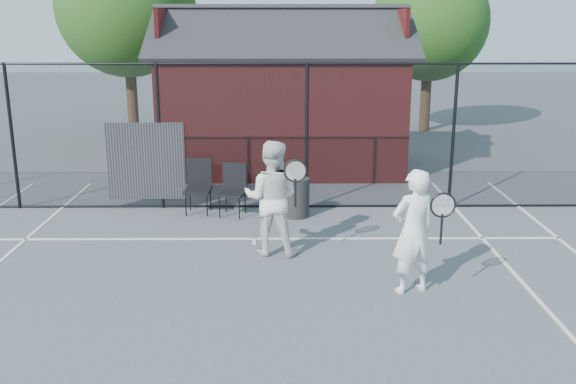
{
  "coord_description": "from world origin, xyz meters",
  "views": [
    {
      "loc": [
        0.51,
        -7.92,
        3.84
      ],
      "look_at": [
        0.59,
        2.17,
        1.1
      ],
      "focal_mm": 40.0,
      "sensor_mm": 36.0,
      "label": 1
    }
  ],
  "objects_px": {
    "chair_left": "(198,188)",
    "clubhouse": "(282,106)",
    "player_front": "(413,231)",
    "player_back": "(272,198)",
    "chair_right": "(232,191)",
    "waste_bin": "(296,197)"
  },
  "relations": [
    {
      "from": "chair_left",
      "to": "clubhouse",
      "type": "bearing_deg",
      "value": 72.32
    },
    {
      "from": "player_front",
      "to": "chair_left",
      "type": "distance_m",
      "value": 5.3
    },
    {
      "from": "player_back",
      "to": "chair_left",
      "type": "bearing_deg",
      "value": 123.55
    },
    {
      "from": "chair_right",
      "to": "chair_left",
      "type": "bearing_deg",
      "value": 178.94
    },
    {
      "from": "waste_bin",
      "to": "chair_left",
      "type": "bearing_deg",
      "value": 173.63
    },
    {
      "from": "clubhouse",
      "to": "player_front",
      "type": "bearing_deg",
      "value": -77.36
    },
    {
      "from": "clubhouse",
      "to": "chair_right",
      "type": "bearing_deg",
      "value": -102.31
    },
    {
      "from": "player_back",
      "to": "chair_left",
      "type": "xyz_separation_m",
      "value": [
        -1.53,
        2.31,
        -0.43
      ]
    },
    {
      "from": "player_front",
      "to": "player_back",
      "type": "distance_m",
      "value": 2.59
    },
    {
      "from": "chair_left",
      "to": "chair_right",
      "type": "xyz_separation_m",
      "value": [
        0.71,
        -0.18,
        -0.03
      ]
    },
    {
      "from": "chair_left",
      "to": "player_back",
      "type": "bearing_deg",
      "value": -52.93
    },
    {
      "from": "chair_left",
      "to": "waste_bin",
      "type": "distance_m",
      "value": 2.0
    },
    {
      "from": "player_front",
      "to": "chair_right",
      "type": "xyz_separation_m",
      "value": [
        -2.86,
        3.72,
        -0.41
      ]
    },
    {
      "from": "chair_right",
      "to": "player_back",
      "type": "bearing_deg",
      "value": -55.42
    },
    {
      "from": "player_front",
      "to": "player_back",
      "type": "xyz_separation_m",
      "value": [
        -2.04,
        1.59,
        0.05
      ]
    },
    {
      "from": "player_front",
      "to": "chair_left",
      "type": "height_order",
      "value": "player_front"
    },
    {
      "from": "player_front",
      "to": "player_back",
      "type": "bearing_deg",
      "value": 141.95
    },
    {
      "from": "player_back",
      "to": "waste_bin",
      "type": "height_order",
      "value": "player_back"
    },
    {
      "from": "clubhouse",
      "to": "waste_bin",
      "type": "xyz_separation_m",
      "value": [
        0.27,
        -4.62,
        -1.22
      ]
    },
    {
      "from": "chair_right",
      "to": "waste_bin",
      "type": "relative_size",
      "value": 1.3
    },
    {
      "from": "player_front",
      "to": "waste_bin",
      "type": "bearing_deg",
      "value": 113.35
    },
    {
      "from": "player_back",
      "to": "waste_bin",
      "type": "xyz_separation_m",
      "value": [
        0.45,
        2.09,
        -0.58
      ]
    }
  ]
}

